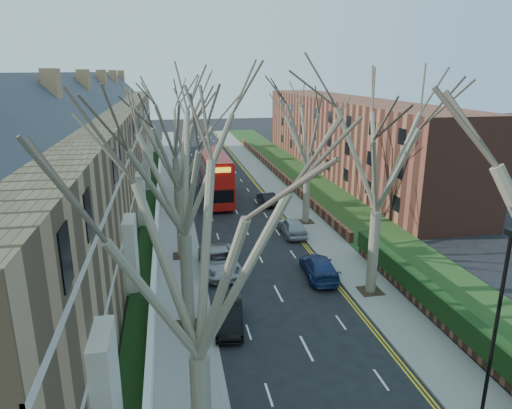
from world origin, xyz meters
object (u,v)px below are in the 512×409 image
double_decker_bus (215,178)px  car_left_mid (229,315)px  lamp_post (496,326)px  car_right_near (319,267)px

double_decker_bus → car_left_mid: (-2.01, -26.00, -1.71)m
lamp_post → car_left_mid: (-8.54, 9.26, -3.88)m
car_left_mid → car_right_near: (6.81, 5.11, 0.02)m
double_decker_bus → car_right_near: 21.50m
lamp_post → car_left_mid: size_ratio=1.95×
double_decker_bus → car_left_mid: bearing=85.3°
car_left_mid → double_decker_bus: bearing=92.2°
double_decker_bus → car_right_near: double_decker_bus is taller
lamp_post → double_decker_bus: 35.92m
car_left_mid → car_right_near: 8.51m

